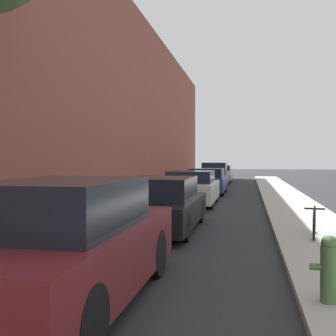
# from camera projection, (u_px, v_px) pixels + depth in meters

# --- Properties ---
(ground_plane) EXTENTS (120.00, 120.00, 0.00)m
(ground_plane) POSITION_uv_depth(u_px,v_px,m) (211.00, 209.00, 14.87)
(ground_plane) COLOR #28282B
(sidewalk_left) EXTENTS (2.00, 52.00, 0.12)m
(sidewalk_left) POSITION_uv_depth(u_px,v_px,m) (133.00, 205.00, 15.43)
(sidewalk_left) COLOR #ADA89E
(sidewalk_left) RESTS_ON ground
(sidewalk_right) EXTENTS (2.00, 52.00, 0.12)m
(sidewalk_right) POSITION_uv_depth(u_px,v_px,m) (295.00, 209.00, 14.32)
(sidewalk_right) COLOR #ADA89E
(sidewalk_right) RESTS_ON ground
(building_facade_left) EXTENTS (0.70, 52.00, 8.99)m
(building_facade_left) POSITION_uv_depth(u_px,v_px,m) (98.00, 87.00, 15.59)
(building_facade_left) COLOR brown
(building_facade_left) RESTS_ON ground
(parked_car_maroon) EXTENTS (1.70, 4.40, 1.53)m
(parked_car_maroon) POSITION_uv_depth(u_px,v_px,m) (69.00, 246.00, 5.01)
(parked_car_maroon) COLOR black
(parked_car_maroon) RESTS_ON ground
(parked_car_black) EXTENTS (1.79, 4.44, 1.33)m
(parked_car_black) POSITION_uv_depth(u_px,v_px,m) (161.00, 205.00, 10.37)
(parked_car_black) COLOR black
(parked_car_black) RESTS_ON ground
(parked_car_white) EXTENTS (1.86, 4.10, 1.32)m
(parked_car_white) POSITION_uv_depth(u_px,v_px,m) (192.00, 188.00, 16.13)
(parked_car_white) COLOR black
(parked_car_white) RESTS_ON ground
(parked_car_navy) EXTENTS (1.86, 4.56, 1.30)m
(parked_car_navy) POSITION_uv_depth(u_px,v_px,m) (207.00, 181.00, 21.38)
(parked_car_navy) COLOR black
(parked_car_navy) RESTS_ON ground
(parked_car_grey) EXTENTS (1.72, 3.93, 1.55)m
(parked_car_grey) POSITION_uv_depth(u_px,v_px,m) (215.00, 175.00, 27.14)
(parked_car_grey) COLOR black
(parked_car_grey) RESTS_ON ground
(parked_car_silver) EXTENTS (1.78, 4.27, 1.30)m
(parked_car_silver) POSITION_uv_depth(u_px,v_px,m) (220.00, 174.00, 32.31)
(parked_car_silver) COLOR black
(parked_car_silver) RESTS_ON ground
(fire_hydrant) EXTENTS (0.43, 0.20, 0.78)m
(fire_hydrant) POSITION_uv_depth(u_px,v_px,m) (329.00, 268.00, 4.78)
(fire_hydrant) COLOR #47703D
(fire_hydrant) RESTS_ON sidewalk_right
(bicycle) EXTENTS (0.44, 1.48, 0.61)m
(bicycle) POSITION_uv_depth(u_px,v_px,m) (314.00, 222.00, 8.90)
(bicycle) COLOR black
(bicycle) RESTS_ON sidewalk_right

